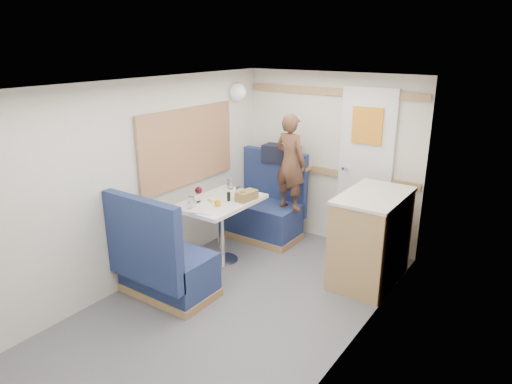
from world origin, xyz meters
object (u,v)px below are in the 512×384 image
Objects in this scene: tumbler_mid at (230,184)px; tumbler_left at (191,203)px; cheese_block at (212,200)px; wine_glass at (199,191)px; bench_far at (265,213)px; tray at (207,208)px; galley_counter at (371,237)px; pepper_grinder at (229,196)px; tumbler_right at (239,192)px; person at (290,162)px; dome_light at (238,92)px; beer_glass at (243,196)px; orange_fruit at (218,203)px; dinette_table at (221,214)px; duffel_bag at (281,154)px; bench_near at (163,268)px; bread_loaf at (247,196)px.

tumbler_left is at bearing -85.03° from tumbler_mid.
cheese_block is 0.17m from wine_glass.
tray is at bearing -87.25° from bench_far.
galley_counter is 1.51m from pepper_grinder.
galley_counter is 1.44m from tumbler_right.
person is 9.83× the size of tumbler_right.
person is at bearing 69.46° from tumbler_left.
tray is at bearing 82.49° from person.
wine_glass reaches higher than pepper_grinder.
pepper_grinder is (0.47, -0.81, -0.98)m from dome_light.
dome_light is 1.19× the size of wine_glass.
dome_light is at bearing 111.43° from tray.
galley_counter is 8.70× the size of beer_glass.
orange_fruit is at bearing -80.97° from pepper_grinder.
tumbler_mid is at bearing 112.43° from dinette_table.
duffel_bag is 4.66× the size of cheese_block.
tumbler_left is (-0.09, 0.52, 0.48)m from bench_near.
duffel_bag reaches higher than pepper_grinder.
person is 16.51× the size of orange_fruit.
bench_far is at bearing 82.01° from wine_glass.
bench_near is at bearing -90.00° from bench_far.
dome_light is 1.44m from cheese_block.
dinette_table is at bearing -97.85° from duffel_bag.
tumbler_right reaches higher than tumbler_mid.
bench_far is (-0.00, 0.86, -0.27)m from dinette_table.
duffel_bag is 0.81m from tumbler_mid.
pepper_grinder is at bearing 78.85° from person.
bench_near is 0.83m from orange_fruit.
cheese_block is at bearing -128.68° from bread_loaf.
beer_glass reaches higher than cheese_block.
tumbler_right is at bearing 147.89° from beer_glass.
galley_counter is at bearing 20.35° from pepper_grinder.
bench_near is at bearing -95.73° from tumbler_right.
galley_counter is at bearing -12.10° from bench_far.
person reaches higher than duffel_bag.
wine_glass is (-0.14, -0.05, 0.09)m from cheese_block.
wine_glass is (-0.15, -0.17, 0.28)m from dinette_table.
orange_fruit is 0.61× the size of tumbler_mid.
tray is 0.18m from cheese_block.
person is 9.44× the size of tumbler_left.
bench_near is 6.25× the size of wine_glass.
beer_glass is (0.22, 0.98, 0.47)m from bench_near.
duffel_bag is 2.64× the size of wine_glass.
dome_light is at bearing 170.82° from galley_counter.
person is at bearing 71.51° from pepper_grinder.
bench_near is 1.88m from person.
cheese_block is 0.57× the size of wine_glass.
tumbler_mid reaches higher than orange_fruit.
galley_counter reaches higher than wine_glass.
duffel_bag is at bearing 86.98° from dinette_table.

